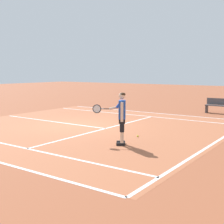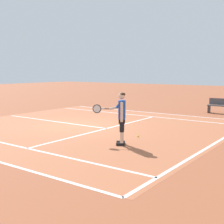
% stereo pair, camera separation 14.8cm
% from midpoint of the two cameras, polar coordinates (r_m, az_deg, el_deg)
% --- Properties ---
extents(ground_plane, '(80.00, 80.00, 0.00)m').
position_cam_midpoint_polar(ground_plane, '(13.82, -5.43, -2.43)').
color(ground_plane, '#9E5133').
extents(court_inner_surface, '(10.98, 11.33, 0.00)m').
position_cam_midpoint_polar(court_inner_surface, '(13.52, -3.90, -2.64)').
color(court_inner_surface, '#B2603D').
rests_on(court_inner_surface, ground).
extents(line_baseline, '(10.98, 0.10, 0.01)m').
position_cam_midpoint_polar(line_baseline, '(10.92, 18.82, -5.50)').
color(line_baseline, white).
rests_on(line_baseline, ground).
extents(line_service, '(8.23, 0.10, 0.01)m').
position_cam_midpoint_polar(line_service, '(12.95, -0.72, -3.07)').
color(line_service, white).
rests_on(line_service, ground).
extents(line_centre_service, '(0.10, 6.40, 0.01)m').
position_cam_midpoint_polar(line_centre_service, '(15.05, -10.55, -1.69)').
color(line_centre_service, white).
rests_on(line_centre_service, ground).
extents(line_singles_left, '(0.10, 10.93, 0.01)m').
position_cam_midpoint_polar(line_singles_left, '(10.75, -18.15, -5.68)').
color(line_singles_left, white).
rests_on(line_singles_left, ground).
extents(line_singles_right, '(0.10, 10.93, 0.01)m').
position_cam_midpoint_polar(line_singles_right, '(16.84, 5.09, -0.60)').
color(line_singles_right, white).
rests_on(line_singles_right, ground).
extents(line_doubles_right, '(0.10, 10.93, 0.01)m').
position_cam_midpoint_polar(line_doubles_right, '(18.02, 7.33, -0.09)').
color(line_doubles_right, white).
rests_on(line_doubles_right, ground).
extents(tennis_player, '(0.56, 1.22, 1.71)m').
position_cam_midpoint_polar(tennis_player, '(10.02, 2.12, -0.52)').
color(tennis_player, black).
rests_on(tennis_player, ground).
extents(tennis_ball_near_feet, '(0.07, 0.07, 0.07)m').
position_cam_midpoint_polar(tennis_ball_near_feet, '(11.37, 5.21, -4.46)').
color(tennis_ball_near_feet, '#CCE02D').
rests_on(tennis_ball_near_feet, ground).
extents(courtside_bench, '(0.40, 1.40, 0.85)m').
position_cam_midpoint_polar(courtside_bench, '(18.49, 19.67, 1.12)').
color(courtside_bench, '#47474C').
rests_on(courtside_bench, ground).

